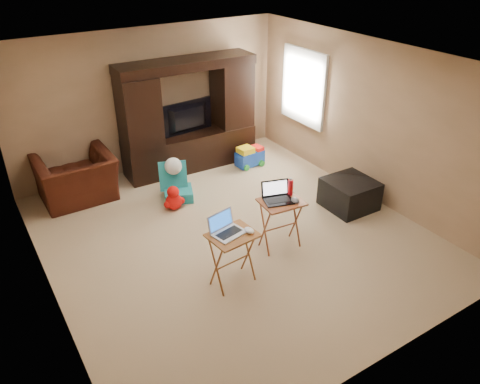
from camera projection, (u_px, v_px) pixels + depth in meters
floor at (233, 234)px, 6.79m from camera, size 5.50×5.50×0.00m
ceiling at (231, 61)px, 5.57m from camera, size 5.50×5.50×0.00m
wall_back at (150, 100)px, 8.20m from camera, size 5.00×0.00×5.00m
wall_front at (393, 266)px, 4.15m from camera, size 5.00×0.00×5.00m
wall_left at (33, 209)px, 5.01m from camera, size 0.00×5.50×5.50m
wall_right at (367, 120)px, 7.35m from camera, size 0.00×5.50×5.50m
window_pane at (304, 87)px, 8.40m from camera, size 0.00×1.20×1.20m
window_frame at (303, 87)px, 8.40m from camera, size 0.06×1.14×1.34m
entertainment_center at (189, 116)px, 8.27m from camera, size 2.45×0.70×1.98m
television at (190, 119)px, 8.26m from camera, size 1.01×0.23×0.58m
recliner at (77, 179)px, 7.50m from camera, size 1.17×1.03×0.76m
child_rocker at (178, 182)px, 7.55m from camera, size 0.61×0.65×0.60m
plush_toy at (174, 198)px, 7.32m from camera, size 0.36×0.30×0.40m
push_toy at (250, 156)px, 8.69m from camera, size 0.56×0.42×0.40m
ottoman at (349, 194)px, 7.36m from camera, size 0.73×0.73×0.46m
tray_table_left at (233, 259)px, 5.70m from camera, size 0.59×0.49×0.72m
tray_table_right at (281, 224)px, 6.37m from camera, size 0.60×0.50×0.72m
laptop_left at (229, 226)px, 5.47m from camera, size 0.43×0.38×0.24m
laptop_right at (279, 193)px, 6.13m from camera, size 0.45×0.40×0.24m
mouse_left at (249, 230)px, 5.54m from camera, size 0.11×0.16×0.06m
mouse_right at (295, 200)px, 6.15m from camera, size 0.11×0.16×0.06m
water_bottle at (290, 187)px, 6.29m from camera, size 0.07×0.07×0.22m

